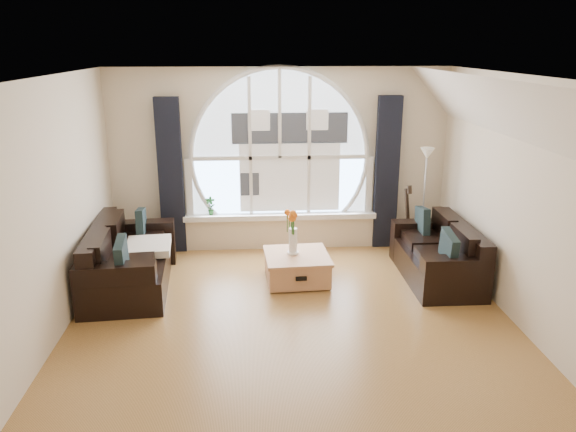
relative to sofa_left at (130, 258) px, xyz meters
The scene contains 21 objects.
ground 2.43m from the sofa_left, 33.71° to the right, with size 5.00×5.50×0.01m, color brown.
ceiling 3.32m from the sofa_left, 33.71° to the right, with size 5.00×5.50×0.01m, color silver.
wall_back 2.63m from the sofa_left, 35.50° to the left, with size 5.00×0.01×2.70m, color beige.
wall_front 4.64m from the sofa_left, 63.97° to the right, with size 5.00×0.01×2.70m, color beige.
wall_left 1.71m from the sofa_left, 110.91° to the right, with size 0.01×5.50×2.70m, color beige.
wall_right 4.78m from the sofa_left, 16.48° to the right, with size 0.01×5.50×2.70m, color beige.
attic_slope 4.81m from the sofa_left, 17.59° to the right, with size 0.92×5.50×0.72m, color silver.
arched_window 2.72m from the sofa_left, 34.92° to the left, with size 2.60×0.06×2.15m, color silver.
window_sill 2.39m from the sofa_left, 33.55° to the left, with size 2.90×0.22×0.08m, color white.
window_frame 2.71m from the sofa_left, 34.34° to the left, with size 2.76×0.08×2.15m, color white.
neighbor_house 2.77m from the sofa_left, 32.71° to the left, with size 1.70×0.02×1.50m, color silver.
curtain_left 1.55m from the sofa_left, 73.22° to the left, with size 0.35×0.12×2.30m, color black.
curtain_right 3.89m from the sofa_left, 19.91° to the left, with size 0.35×0.12×2.30m, color black.
sofa_left is the anchor object (origin of this frame).
sofa_right 4.00m from the sofa_left, ahead, with size 0.84×1.68×0.75m, color black.
coffee_chest 2.15m from the sofa_left, ahead, with size 0.83×0.83×0.41m, color #B27B55.
throw_blanket 0.28m from the sofa_left, 30.45° to the left, with size 0.55×0.55×0.10m, color silver.
vase_flowers 2.13m from the sofa_left, ahead, with size 0.24×0.24×0.70m, color white.
floor_lamp 4.19m from the sofa_left, 12.77° to the left, with size 0.24×0.24×1.60m, color #B2B2B2.
guitar 3.97m from the sofa_left, 14.59° to the left, with size 0.36×0.24×1.06m, color #98632D.
potted_plant 1.65m from the sofa_left, 54.42° to the left, with size 0.15×0.10×0.28m, color #1E6023.
Camera 1 is at (-0.43, -5.42, 3.01)m, focal length 34.82 mm.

